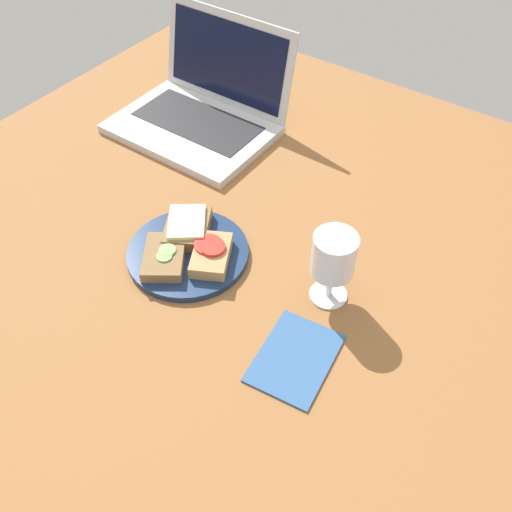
# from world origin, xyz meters

# --- Properties ---
(wooden_table) EXTENTS (1.40, 1.40, 0.03)m
(wooden_table) POSITION_xyz_m (0.00, 0.00, 0.01)
(wooden_table) COLOR brown
(wooden_table) RESTS_ON ground
(plate) EXTENTS (0.23, 0.23, 0.01)m
(plate) POSITION_xyz_m (-0.05, -0.07, 0.04)
(plate) COLOR navy
(plate) RESTS_ON wooden_table
(sandwich_with_cheese) EXTENTS (0.12, 0.13, 0.03)m
(sandwich_with_cheese) POSITION_xyz_m (-0.08, -0.04, 0.06)
(sandwich_with_cheese) COLOR brown
(sandwich_with_cheese) RESTS_ON plate
(sandwich_with_cucumber) EXTENTS (0.12, 0.13, 0.03)m
(sandwich_with_cucumber) POSITION_xyz_m (-0.07, -0.12, 0.05)
(sandwich_with_cucumber) COLOR brown
(sandwich_with_cucumber) RESTS_ON plate
(sandwich_with_tomato) EXTENTS (0.10, 0.12, 0.03)m
(sandwich_with_tomato) POSITION_xyz_m (-0.00, -0.07, 0.06)
(sandwich_with_tomato) COLOR #A88456
(sandwich_with_tomato) RESTS_ON plate
(wine_glass) EXTENTS (0.07, 0.07, 0.14)m
(wine_glass) POSITION_xyz_m (0.21, -0.01, 0.13)
(wine_glass) COLOR white
(wine_glass) RESTS_ON wooden_table
(laptop) EXTENTS (0.36, 0.30, 0.22)m
(laptop) POSITION_xyz_m (-0.29, 0.27, 0.07)
(laptop) COLOR silver
(laptop) RESTS_ON wooden_table
(napkin) EXTENTS (0.13, 0.17, 0.00)m
(napkin) POSITION_xyz_m (0.23, -0.15, 0.03)
(napkin) COLOR #33598C
(napkin) RESTS_ON wooden_table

